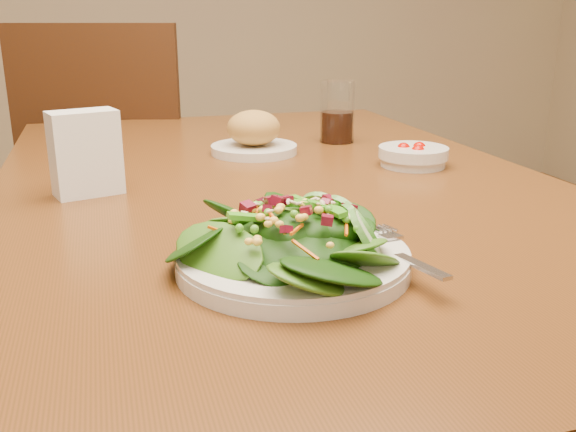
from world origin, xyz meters
name	(u,v)px	position (x,y,z in m)	size (l,w,h in m)	color
dining_table	(277,237)	(0.00, 0.00, 0.65)	(0.90, 1.40, 0.75)	#5B2E12
chair_far	(117,189)	(-0.25, 0.87, 0.52)	(0.56, 0.57, 0.99)	#311807
salad_plate	(301,245)	(-0.08, -0.38, 0.78)	(0.26, 0.25, 0.07)	silver
bread_plate	(254,136)	(0.01, 0.21, 0.78)	(0.17, 0.17, 0.09)	silver
tomato_bowl	(413,156)	(0.26, 0.03, 0.77)	(0.12, 0.12, 0.04)	silver
drinking_glass	(337,116)	(0.21, 0.27, 0.80)	(0.07, 0.07, 0.13)	silver
napkin_holder	(85,151)	(-0.30, -0.01, 0.82)	(0.11, 0.08, 0.13)	white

